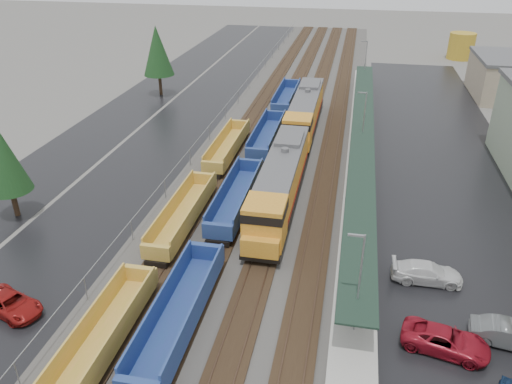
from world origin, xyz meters
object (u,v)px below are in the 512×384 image
at_px(locomotive_trail, 305,114).
at_px(parked_car_west_c, 11,304).
at_px(locomotive_lead, 280,184).
at_px(storage_tank, 461,46).
at_px(parked_car_east_b, 445,341).
at_px(parked_car_east_e, 510,335).
at_px(well_string_blue, 213,245).
at_px(parked_car_east_c, 427,273).
at_px(well_string_yellow, 99,343).

relative_size(locomotive_trail, parked_car_west_c, 4.39).
relative_size(locomotive_lead, locomotive_trail, 1.00).
distance_m(locomotive_trail, storage_tank, 56.89).
xyz_separation_m(parked_car_east_b, parked_car_east_e, (4.11, 1.29, 0.05)).
distance_m(well_string_blue, parked_car_east_c, 16.79).
height_order(well_string_yellow, parked_car_east_e, well_string_yellow).
distance_m(locomotive_lead, locomotive_trail, 21.00).
relative_size(parked_car_east_b, parked_car_east_e, 1.12).
bearing_deg(parked_car_west_c, storage_tank, -6.55).
height_order(locomotive_trail, parked_car_east_c, locomotive_trail).
xyz_separation_m(well_string_yellow, storage_tank, (35.19, 92.03, 1.54)).
height_order(well_string_yellow, parked_car_east_c, well_string_yellow).
distance_m(locomotive_lead, well_string_yellow, 22.58).
distance_m(well_string_blue, parked_car_east_e, 22.08).
bearing_deg(locomotive_lead, parked_car_east_b, -50.74).
height_order(locomotive_lead, well_string_blue, locomotive_lead).
relative_size(locomotive_trail, parked_car_east_c, 4.13).
bearing_deg(well_string_blue, storage_tank, 68.75).
relative_size(well_string_blue, parked_car_east_c, 18.36).
distance_m(well_string_yellow, storage_tank, 98.55).
distance_m(locomotive_trail, well_string_blue, 30.54).
distance_m(parked_car_west_c, parked_car_east_c, 30.37).
xyz_separation_m(locomotive_lead, parked_car_east_b, (13.22, -16.18, -1.85)).
bearing_deg(parked_car_east_b, parked_car_east_e, -59.69).
xyz_separation_m(locomotive_lead, parked_car_east_c, (12.79, -9.04, -1.84)).
bearing_deg(well_string_yellow, parked_car_east_e, 13.69).
bearing_deg(parked_car_west_c, parked_car_east_e, -64.72).
xyz_separation_m(well_string_yellow, parked_car_east_e, (25.34, 6.17, -0.31)).
bearing_deg(parked_car_west_c, parked_car_east_b, -66.38).
bearing_deg(parked_car_east_e, well_string_blue, 82.77).
distance_m(storage_tank, parked_car_west_c, 99.32).
distance_m(well_string_blue, parked_car_west_c, 15.19).
bearing_deg(well_string_blue, locomotive_lead, 66.59).
bearing_deg(parked_car_west_c, parked_car_east_c, -52.75).
xyz_separation_m(well_string_blue, parked_car_east_e, (21.34, -5.65, -0.38)).
height_order(storage_tank, parked_car_east_c, storage_tank).
bearing_deg(well_string_blue, well_string_yellow, -108.69).
bearing_deg(storage_tank, parked_car_east_c, -100.21).
relative_size(parked_car_east_c, parked_car_east_e, 1.08).
relative_size(storage_tank, parked_car_east_e, 1.09).
distance_m(locomotive_lead, parked_car_west_c, 24.53).
xyz_separation_m(parked_car_east_c, parked_car_east_e, (4.55, -5.85, 0.04)).
xyz_separation_m(locomotive_lead, storage_tank, (27.19, 70.97, 0.05)).
height_order(locomotive_lead, parked_car_east_e, locomotive_lead).
xyz_separation_m(locomotive_lead, parked_car_east_e, (17.34, -14.89, -1.80)).
bearing_deg(locomotive_lead, storage_tank, 69.03).
relative_size(well_string_blue, parked_car_west_c, 19.53).
height_order(locomotive_trail, parked_car_west_c, locomotive_trail).
bearing_deg(locomotive_trail, locomotive_lead, -90.00).
xyz_separation_m(locomotive_lead, well_string_blue, (-4.00, -9.24, -1.43)).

